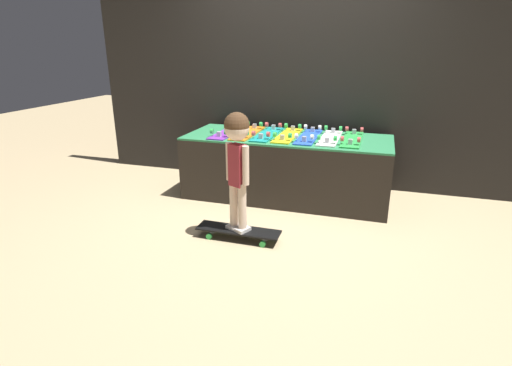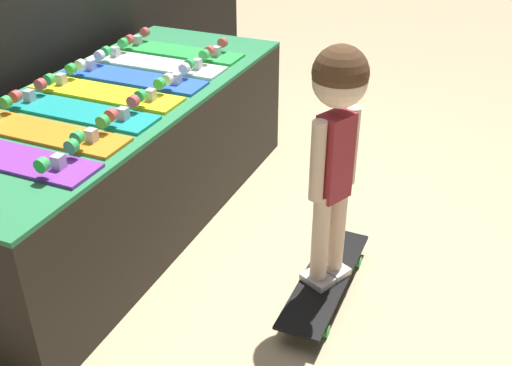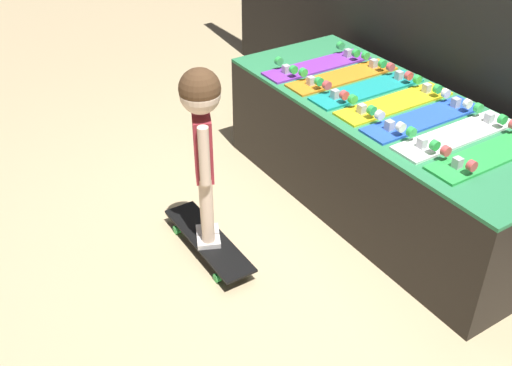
% 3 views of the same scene
% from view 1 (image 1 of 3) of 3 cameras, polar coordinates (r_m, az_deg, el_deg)
% --- Properties ---
extents(ground_plane, '(16.00, 16.00, 0.00)m').
position_cam_1_polar(ground_plane, '(4.05, 2.68, -4.26)').
color(ground_plane, tan).
extents(back_wall, '(5.15, 0.10, 2.38)m').
position_cam_1_polar(back_wall, '(4.81, 6.34, 14.02)').
color(back_wall, black).
rests_on(back_wall, ground_plane).
extents(display_rack, '(2.17, 0.86, 0.68)m').
position_cam_1_polar(display_rack, '(4.39, 4.40, 2.30)').
color(display_rack, black).
rests_on(display_rack, ground_plane).
extents(skateboard_purple_on_rack, '(0.19, 0.76, 0.09)m').
position_cam_1_polar(skateboard_purple_on_rack, '(4.47, -4.07, 7.35)').
color(skateboard_purple_on_rack, purple).
rests_on(skateboard_purple_on_rack, display_rack).
extents(skateboard_orange_on_rack, '(0.19, 0.76, 0.09)m').
position_cam_1_polar(skateboard_orange_on_rack, '(4.42, -1.21, 7.25)').
color(skateboard_orange_on_rack, orange).
rests_on(skateboard_orange_on_rack, display_rack).
extents(skateboard_teal_on_rack, '(0.19, 0.76, 0.09)m').
position_cam_1_polar(skateboard_teal_on_rack, '(4.36, 1.64, 7.08)').
color(skateboard_teal_on_rack, teal).
rests_on(skateboard_teal_on_rack, display_rack).
extents(skateboard_yellow_on_rack, '(0.19, 0.76, 0.09)m').
position_cam_1_polar(skateboard_yellow_on_rack, '(4.31, 4.56, 6.90)').
color(skateboard_yellow_on_rack, yellow).
rests_on(skateboard_yellow_on_rack, display_rack).
extents(skateboard_blue_on_rack, '(0.19, 0.76, 0.09)m').
position_cam_1_polar(skateboard_blue_on_rack, '(4.27, 7.51, 6.66)').
color(skateboard_blue_on_rack, blue).
rests_on(skateboard_blue_on_rack, display_rack).
extents(skateboard_white_on_rack, '(0.19, 0.76, 0.09)m').
position_cam_1_polar(skateboard_white_on_rack, '(4.24, 10.54, 6.44)').
color(skateboard_white_on_rack, white).
rests_on(skateboard_white_on_rack, display_rack).
extents(skateboard_green_on_rack, '(0.19, 0.76, 0.09)m').
position_cam_1_polar(skateboard_green_on_rack, '(4.23, 13.58, 6.18)').
color(skateboard_green_on_rack, green).
rests_on(skateboard_green_on_rack, display_rack).
extents(skateboard_on_floor, '(0.74, 0.19, 0.09)m').
position_cam_1_polar(skateboard_on_floor, '(3.50, -2.53, -6.87)').
color(skateboard_on_floor, black).
rests_on(skateboard_on_floor, ground_plane).
extents(child, '(0.23, 0.21, 1.02)m').
position_cam_1_polar(child, '(3.25, -2.72, 4.77)').
color(child, silver).
rests_on(child, skateboard_on_floor).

